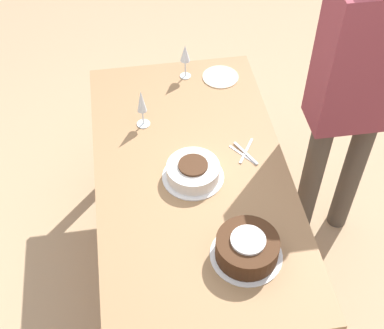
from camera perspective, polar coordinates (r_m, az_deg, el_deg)
The scene contains 9 objects.
ground_plane at distance 3.00m, azimuth 0.00°, elevation -10.40°, with size 12.00×12.00×0.00m, color tan.
dining_table at distance 2.48m, azimuth 0.00°, elevation -2.49°, with size 1.62×0.87×0.76m.
cake_center_white at distance 2.35m, azimuth 0.13°, elevation -0.74°, with size 0.28×0.28×0.08m.
cake_front_chocolate at distance 2.10m, azimuth 5.90°, elevation -8.87°, with size 0.29×0.29×0.11m.
wine_glass_near at distance 2.81m, azimuth -0.73°, elevation 11.62°, with size 0.06×0.06×0.20m.
wine_glass_far at distance 2.53m, azimuth -5.40°, elevation 6.54°, with size 0.07×0.07×0.21m.
dessert_plate_right at distance 2.89m, azimuth 3.05°, elevation 9.32°, with size 0.19×0.19×0.01m.
fork_pile at distance 2.48m, azimuth 5.68°, elevation 1.25°, with size 0.17×0.12×0.01m.
person_cutting at distance 2.51m, azimuth 17.34°, elevation 8.15°, with size 0.22×0.40×1.71m.
Camera 1 is at (-1.57, 0.25, 2.55)m, focal length 50.00 mm.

